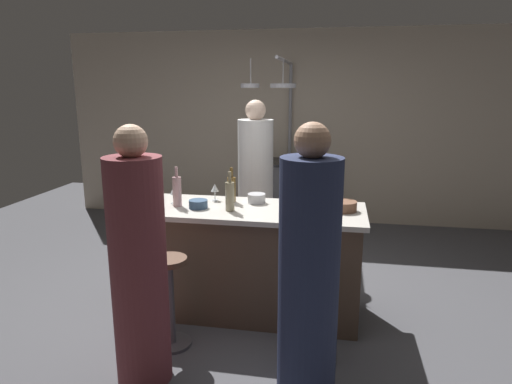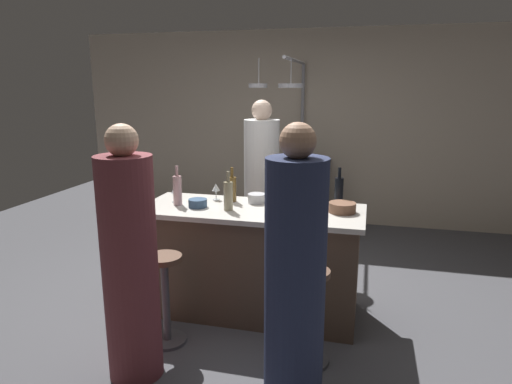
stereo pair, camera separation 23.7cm
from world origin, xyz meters
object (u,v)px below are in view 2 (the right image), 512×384
(wine_bottle_dark, at_px, (339,191))
(wine_glass_near_right_guest, at_px, (175,190))
(mixing_bowl_steel, at_px, (257,198))
(wine_bottle_white, at_px, (228,195))
(mixing_bowl_wooden, at_px, (342,208))
(guest_left, at_px, (130,265))
(guest_right, at_px, (295,279))
(stove_range, at_px, (298,194))
(pepper_mill, at_px, (305,196))
(mixing_bowl_blue, at_px, (198,203))
(chef, at_px, (262,190))
(wine_glass_by_chef, at_px, (216,188))
(wine_bottle_amber, at_px, (232,189))
(bar_stool_left, at_px, (166,295))
(wine_bottle_rose, at_px, (177,190))
(bar_stool_right, at_px, (309,312))

(wine_bottle_dark, distance_m, wine_glass_near_right_guest, 1.36)
(wine_bottle_dark, relative_size, mixing_bowl_steel, 2.11)
(wine_bottle_white, distance_m, mixing_bowl_wooden, 0.90)
(guest_left, xyz_separation_m, guest_right, (1.04, 0.01, 0.01))
(stove_range, bearing_deg, pepper_mill, -79.85)
(wine_glass_near_right_guest, bearing_deg, mixing_bowl_blue, -23.38)
(pepper_mill, relative_size, wine_glass_near_right_guest, 1.44)
(chef, distance_m, wine_bottle_white, 1.22)
(wine_glass_by_chef, bearing_deg, wine_bottle_amber, -6.91)
(guest_left, bearing_deg, stove_range, 81.45)
(wine_bottle_dark, bearing_deg, bar_stool_left, -142.84)
(pepper_mill, relative_size, wine_bottle_dark, 0.66)
(chef, bearing_deg, stove_range, 82.49)
(stove_range, bearing_deg, wine_bottle_amber, -95.40)
(wine_bottle_rose, distance_m, wine_bottle_amber, 0.46)
(mixing_bowl_wooden, bearing_deg, chef, 130.65)
(guest_right, distance_m, mixing_bowl_wooden, 1.08)
(chef, relative_size, guest_right, 1.03)
(guest_right, relative_size, wine_bottle_rose, 5.11)
(bar_stool_right, relative_size, wine_glass_by_chef, 4.66)
(pepper_mill, relative_size, mixing_bowl_steel, 1.40)
(pepper_mill, bearing_deg, chef, 121.18)
(wine_bottle_rose, xyz_separation_m, mixing_bowl_steel, (0.62, 0.22, -0.09))
(stove_range, bearing_deg, mixing_bowl_steel, -90.03)
(wine_bottle_dark, relative_size, wine_bottle_amber, 1.08)
(chef, distance_m, wine_bottle_amber, 0.95)
(wine_bottle_rose, bearing_deg, bar_stool_right, -25.93)
(chef, height_order, mixing_bowl_wooden, chef)
(wine_glass_near_right_guest, bearing_deg, mixing_bowl_wooden, 0.94)
(wine_bottle_rose, xyz_separation_m, wine_glass_near_right_guest, (-0.05, 0.07, -0.02))
(wine_bottle_amber, xyz_separation_m, mixing_bowl_steel, (0.21, 0.00, -0.07))
(bar_stool_left, relative_size, mixing_bowl_steel, 4.53)
(mixing_bowl_blue, bearing_deg, mixing_bowl_wooden, 6.32)
(wine_glass_by_chef, xyz_separation_m, mixing_bowl_blue, (-0.06, -0.27, -0.07))
(wine_bottle_white, bearing_deg, guest_left, -111.49)
(guest_right, relative_size, wine_bottle_amber, 5.67)
(wine_bottle_rose, height_order, wine_bottle_amber, wine_bottle_rose)
(bar_stool_right, distance_m, wine_glass_near_right_guest, 1.53)
(guest_left, distance_m, bar_stool_right, 1.22)
(wine_bottle_white, bearing_deg, pepper_mill, 19.79)
(pepper_mill, height_order, wine_bottle_dark, wine_bottle_dark)
(wine_bottle_dark, xyz_separation_m, mixing_bowl_wooden, (0.04, -0.20, -0.08))
(pepper_mill, bearing_deg, mixing_bowl_blue, -167.99)
(pepper_mill, height_order, wine_glass_by_chef, pepper_mill)
(mixing_bowl_wooden, bearing_deg, guest_left, -139.20)
(wine_bottle_amber, distance_m, wine_glass_by_chef, 0.15)
(bar_stool_right, bearing_deg, wine_glass_by_chef, 138.90)
(bar_stool_right, height_order, wine_bottle_white, wine_bottle_white)
(bar_stool_left, bearing_deg, bar_stool_right, 0.00)
(guest_left, xyz_separation_m, bar_stool_right, (1.09, 0.40, -0.39))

